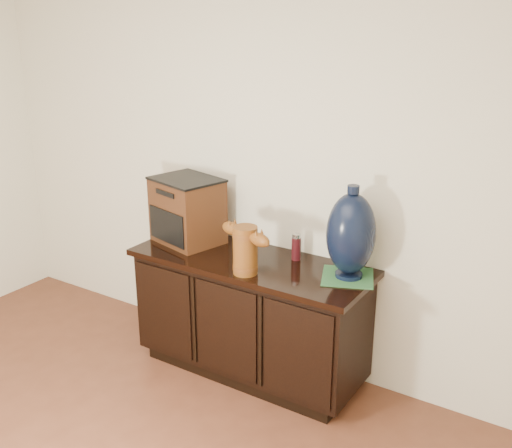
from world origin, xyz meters
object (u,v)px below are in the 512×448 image
Objects in this scene: terracotta_vessel at (245,247)px; lamp_base at (351,234)px; sideboard at (250,315)px; tv_radio at (187,210)px; spray_can at (296,247)px.

lamp_base is (0.51, 0.25, 0.10)m from terracotta_vessel.
tv_radio is at bearing 174.62° from sideboard.
spray_can is at bearing 168.74° from lamp_base.
sideboard is 0.76m from tv_radio.
tv_radio is 2.99× the size of spray_can.
lamp_base reaches higher than spray_can.
spray_can is (-0.37, 0.07, -0.18)m from lamp_base.
lamp_base is at bearing 15.77° from tv_radio.
sideboard is 0.56m from terracotta_vessel.
terracotta_vessel is 0.36m from spray_can.
lamp_base is 0.42m from spray_can.
lamp_base is (0.60, 0.07, 0.62)m from sideboard.
spray_can is at bearing 33.18° from sideboard.
sideboard is 3.77× the size of terracotta_vessel.
tv_radio is at bearing -178.54° from lamp_base.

